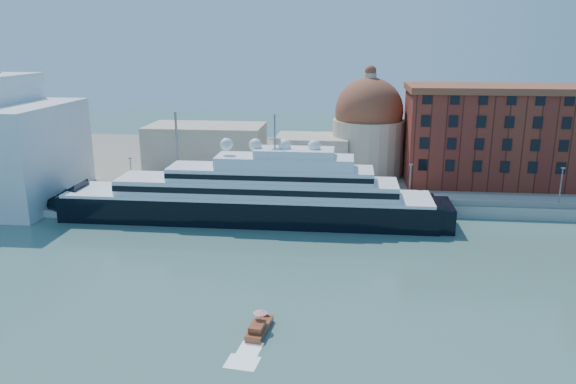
# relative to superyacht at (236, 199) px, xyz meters

# --- Properties ---
(ground) EXTENTS (400.00, 400.00, 0.00)m
(ground) POSITION_rel_superyacht_xyz_m (5.28, -23.00, -4.36)
(ground) COLOR #345A52
(ground) RESTS_ON ground
(quay) EXTENTS (180.00, 10.00, 2.50)m
(quay) POSITION_rel_superyacht_xyz_m (5.28, 11.00, -3.11)
(quay) COLOR gray
(quay) RESTS_ON ground
(land) EXTENTS (260.00, 72.00, 2.00)m
(land) POSITION_rel_superyacht_xyz_m (5.28, 52.00, -3.36)
(land) COLOR slate
(land) RESTS_ON ground
(quay_fence) EXTENTS (180.00, 0.10, 1.20)m
(quay_fence) POSITION_rel_superyacht_xyz_m (5.28, 6.50, -1.26)
(quay_fence) COLOR slate
(quay_fence) RESTS_ON quay
(superyacht) EXTENTS (84.58, 11.73, 25.28)m
(superyacht) POSITION_rel_superyacht_xyz_m (0.00, 0.00, 0.00)
(superyacht) COLOR black
(superyacht) RESTS_ON ground
(service_barge) EXTENTS (11.14, 3.89, 2.49)m
(service_barge) POSITION_rel_superyacht_xyz_m (-34.10, -0.91, -3.65)
(service_barge) COLOR white
(service_barge) RESTS_ON ground
(water_taxi) EXTENTS (2.79, 6.34, 2.91)m
(water_taxi) POSITION_rel_superyacht_xyz_m (11.82, -44.38, -3.66)
(water_taxi) COLOR maroon
(water_taxi) RESTS_ON ground
(warehouse) EXTENTS (43.00, 19.00, 23.25)m
(warehouse) POSITION_rel_superyacht_xyz_m (57.28, 29.00, 9.43)
(warehouse) COLOR maroon
(warehouse) RESTS_ON land
(church) EXTENTS (66.00, 18.00, 25.50)m
(church) POSITION_rel_superyacht_xyz_m (11.66, 34.72, 6.55)
(church) COLOR beige
(church) RESTS_ON land
(lamp_posts) EXTENTS (120.80, 2.40, 18.00)m
(lamp_posts) POSITION_rel_superyacht_xyz_m (-7.39, 9.27, 5.48)
(lamp_posts) COLOR slate
(lamp_posts) RESTS_ON quay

